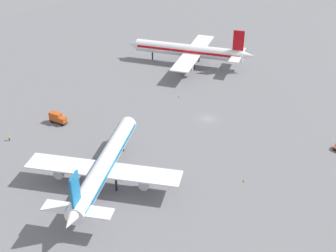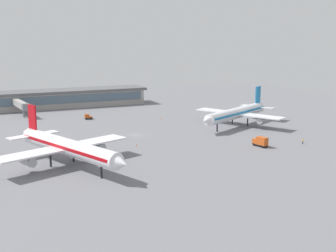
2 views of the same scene
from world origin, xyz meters
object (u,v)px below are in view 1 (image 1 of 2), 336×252
(ground_crew_worker, at_px, (9,138))
(safety_cone_near_gate, at_px, (244,181))
(airplane_taxiing, at_px, (190,51))
(catering_truck, at_px, (57,118))
(airplane_at_gate, at_px, (105,165))
(safety_cone_mid_apron, at_px, (179,96))

(ground_crew_worker, height_order, safety_cone_near_gate, ground_crew_worker)
(ground_crew_worker, relative_size, safety_cone_near_gate, 2.78)
(airplane_taxiing, bearing_deg, catering_truck, 66.27)
(catering_truck, height_order, safety_cone_near_gate, catering_truck)
(airplane_at_gate, distance_m, airplane_taxiing, 80.74)
(airplane_at_gate, distance_m, safety_cone_near_gate, 34.53)
(airplane_at_gate, xyz_separation_m, catering_truck, (11.41, 33.20, -3.60))
(airplane_at_gate, relative_size, safety_cone_mid_apron, 73.42)
(ground_crew_worker, xyz_separation_m, safety_cone_near_gate, (25.97, -61.89, -0.55))
(airplane_at_gate, height_order, ground_crew_worker, airplane_at_gate)
(safety_cone_near_gate, distance_m, safety_cone_mid_apron, 49.82)
(safety_cone_near_gate, bearing_deg, ground_crew_worker, 112.76)
(airplane_taxiing, distance_m, safety_cone_mid_apron, 30.31)
(airplane_at_gate, distance_m, catering_truck, 35.29)
(airplane_taxiing, distance_m, safety_cone_near_gate, 77.77)
(airplane_at_gate, height_order, safety_cone_mid_apron, airplane_at_gate)
(airplane_taxiing, bearing_deg, safety_cone_mid_apron, 98.69)
(catering_truck, relative_size, safety_cone_near_gate, 9.76)
(ground_crew_worker, xyz_separation_m, safety_cone_mid_apron, (52.80, -19.92, -0.55))
(airplane_at_gate, bearing_deg, airplane_taxiing, -5.29)
(safety_cone_mid_apron, bearing_deg, catering_truck, 155.12)
(catering_truck, bearing_deg, safety_cone_mid_apron, 54.37)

